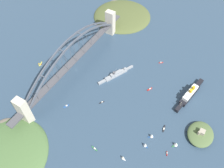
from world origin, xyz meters
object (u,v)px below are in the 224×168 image
small_boat_4 (66,106)px  small_boat_10 (161,63)px  seaplane_taxiing_near_bridge (40,64)px  small_boat_9 (176,144)px  small_boat_0 (102,102)px  ocean_liner (190,94)px  small_boat_3 (123,157)px  small_boat_6 (152,136)px  naval_cruiser (116,74)px  small_boat_5 (94,148)px  small_boat_1 (150,89)px  small_boat_7 (145,145)px  fort_island_mid_harbor (200,134)px  small_boat_2 (164,129)px  small_boat_8 (167,153)px  harbor_arch_bridge (74,59)px

small_boat_4 → small_boat_10: size_ratio=1.36×
seaplane_taxiing_near_bridge → small_boat_9: (20.32, 279.82, 2.44)m
small_boat_0 → small_boat_4: 59.04m
ocean_liner → small_boat_3: 159.28m
small_boat_4 → small_boat_6: 145.61m
ocean_liner → naval_cruiser: bearing=-79.2°
small_boat_5 → small_boat_10: 209.65m
small_boat_6 → small_boat_10: 157.77m
small_boat_1 → small_boat_5: small_boat_5 is taller
small_boat_7 → fort_island_mid_harbor: bearing=132.2°
small_boat_6 → small_boat_9: small_boat_6 is taller
fort_island_mid_harbor → small_boat_2: fort_island_mid_harbor is taller
small_boat_0 → small_boat_9: (8.06, 133.35, 3.68)m
small_boat_6 → small_boat_8: small_boat_6 is taller
small_boat_4 → small_boat_6: small_boat_6 is taller
fort_island_mid_harbor → small_boat_8: bearing=-31.3°
small_boat_2 → small_boat_10: bearing=-154.7°
small_boat_5 → small_boat_8: small_boat_5 is taller
ocean_liner → small_boat_0: bearing=-53.8°
small_boat_5 → small_boat_1: bearing=170.9°
naval_cruiser → small_boat_0: bearing=9.2°
small_boat_4 → small_boat_8: 174.13m
seaplane_taxiing_near_bridge → small_boat_5: bearing=64.6°
small_boat_5 → small_boat_0: bearing=-155.1°
fort_island_mid_harbor → small_boat_0: bearing=-80.9°
small_boat_6 → small_boat_1: bearing=-153.2°
small_boat_8 → small_boat_3: bearing=-52.6°
small_boat_10 → fort_island_mid_harbor: bearing=45.3°
ocean_liner → small_boat_6: size_ratio=8.43×
fort_island_mid_harbor → small_boat_8: size_ratio=6.54×
small_boat_3 → ocean_liner: bearing=164.0°
seaplane_taxiing_near_bridge → small_boat_6: bearing=83.8°
harbor_arch_bridge → small_boat_7: size_ratio=30.91×
naval_cruiser → small_boat_9: (71.30, 143.62, 1.31)m
seaplane_taxiing_near_bridge → small_boat_7: bearing=79.6°
small_boat_8 → small_boat_5: bearing=-63.0°
small_boat_5 → small_boat_6: size_ratio=1.10×
small_boat_7 → small_boat_8: 32.75m
ocean_liner → small_boat_2: bearing=-8.7°
small_boat_2 → small_boat_9: 30.00m
fort_island_mid_harbor → small_boat_1: fort_island_mid_harbor is taller
ocean_liner → small_boat_10: bearing=-123.1°
small_boat_5 → small_boat_9: bearing=123.5°
small_boat_6 → fort_island_mid_harbor: bearing=122.8°
small_boat_4 → small_boat_7: small_boat_7 is taller
small_boat_2 → small_boat_6: small_boat_6 is taller
small_boat_2 → small_boat_6: (22.15, -10.83, 3.94)m
small_boat_3 → small_boat_9: small_boat_9 is taller
seaplane_taxiing_near_bridge → small_boat_4: bearing=64.0°
fort_island_mid_harbor → small_boat_4: size_ratio=4.49×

